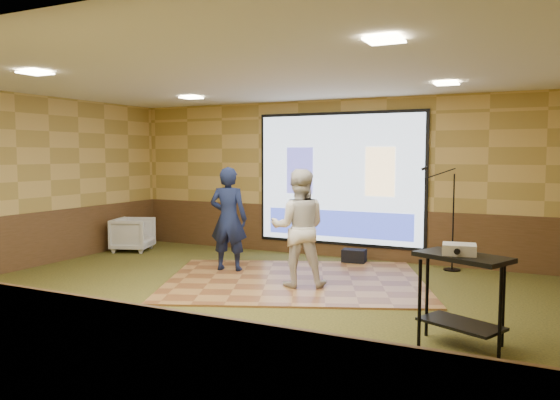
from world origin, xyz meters
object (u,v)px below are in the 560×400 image
at_px(player_left, 229,219).
at_px(player_right, 299,228).
at_px(banquet_chair, 133,234).
at_px(av_table, 462,283).
at_px(projector_screen, 339,180).
at_px(dance_floor, 295,281).
at_px(duffel_bag, 354,256).
at_px(projector, 459,249).
at_px(mic_stand, 449,241).

relative_size(player_left, player_right, 1.00).
distance_m(player_left, banquet_chair, 2.96).
bearing_deg(av_table, projector_screen, 124.62).
bearing_deg(dance_floor, banquet_chair, 166.32).
distance_m(player_right, duffel_bag, 2.20).
xyz_separation_m(dance_floor, projector, (2.68, -1.88, 1.00)).
distance_m(av_table, mic_stand, 3.86).
xyz_separation_m(player_right, duffel_bag, (0.18, 2.05, -0.76)).
distance_m(dance_floor, banquet_chair, 4.22).
height_order(dance_floor, av_table, av_table).
relative_size(player_left, projector, 5.31).
bearing_deg(mic_stand, duffel_bag, 163.15).
bearing_deg(player_left, duffel_bag, -150.49).
bearing_deg(projector, dance_floor, 136.70).
height_order(player_right, mic_stand, mic_stand).
distance_m(dance_floor, player_right, 0.96).
bearing_deg(dance_floor, player_left, 172.76).
bearing_deg(duffel_bag, projector, -57.53).
relative_size(projector_screen, av_table, 3.48).
bearing_deg(player_left, player_right, 148.51).
xyz_separation_m(projector_screen, player_left, (-1.21, -2.02, -0.58)).
relative_size(player_right, mic_stand, 0.98).
height_order(player_left, av_table, player_left).
xyz_separation_m(player_right, projector, (2.48, -1.56, 0.12)).
height_order(projector_screen, banquet_chair, projector_screen).
distance_m(projector_screen, mic_stand, 2.32).
height_order(av_table, duffel_bag, av_table).
relative_size(dance_floor, av_table, 4.10).
xyz_separation_m(player_left, mic_stand, (3.30, 1.75, -0.40)).
bearing_deg(banquet_chair, player_left, -126.41).
bearing_deg(mic_stand, banquet_chair, 165.18).
relative_size(player_left, duffel_bag, 4.17).
bearing_deg(mic_stand, projector_screen, 149.30).
bearing_deg(projector, mic_stand, 91.94).
height_order(dance_floor, mic_stand, mic_stand).
distance_m(banquet_chair, duffel_bag, 4.53).
bearing_deg(projector_screen, mic_stand, -7.25).
distance_m(dance_floor, mic_stand, 2.81).
height_order(projector_screen, duffel_bag, projector_screen).
bearing_deg(player_right, banquet_chair, -39.93).
relative_size(player_left, mic_stand, 0.98).
bearing_deg(player_right, duffel_bag, -117.78).
relative_size(projector_screen, projector, 10.19).
bearing_deg(projector_screen, player_right, -83.42).
bearing_deg(projector, duffel_bag, 114.26).
bearing_deg(projector_screen, duffel_bag, -44.15).
relative_size(mic_stand, duffel_bag, 4.26).
xyz_separation_m(dance_floor, duffel_bag, (0.38, 1.73, 0.12)).
xyz_separation_m(player_left, player_right, (1.50, -0.49, -0.00)).
distance_m(player_right, projector, 2.93).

